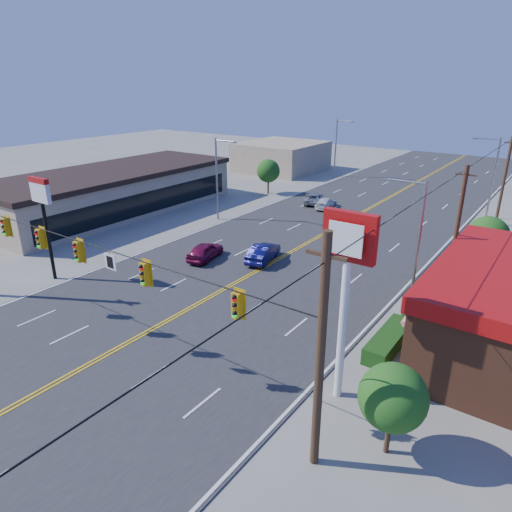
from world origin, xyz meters
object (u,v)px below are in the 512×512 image
Objects in this scene: kfc_pylon at (347,271)px; car_white at (326,204)px; car_blue at (263,253)px; car_silver at (314,199)px; signal_span at (94,267)px; pizza_hut_sign at (43,208)px; car_magenta at (205,252)px.

kfc_pylon reaches higher than car_white.
car_blue is 18.42m from car_silver.
signal_span is 11.60m from pizza_hut_sign.
car_white is (0.72, 18.92, -0.09)m from car_magenta.
kfc_pylon reaches higher than car_magenta.
car_silver is (-5.92, 32.92, -4.30)m from signal_span.
car_magenta is (-15.72, 8.95, -5.39)m from kfc_pylon.
car_white is 2.29m from car_silver.
signal_span is at bearing 76.19° from car_silver.
signal_span is at bearing 87.74° from car_white.
car_blue reaches higher than car_silver.
signal_span is 6.30× the size of car_white.
kfc_pylon is at bearing 123.44° from car_blue.
car_silver is at bearing 100.20° from signal_span.
kfc_pylon is (11.12, 4.00, 1.16)m from signal_span.
pizza_hut_sign is 15.83m from car_blue.
signal_span is 5.73× the size of car_silver.
car_magenta is 4.53m from car_blue.
pizza_hut_sign is 29.11m from car_white.
car_magenta reaches higher than car_silver.
kfc_pylon is at bearing 138.57° from car_magenta.
signal_span is 3.55× the size of pizza_hut_sign.
kfc_pylon is 2.22× the size of car_magenta.
car_white is at bearing -92.17° from car_blue.
car_silver is (-5.21, 17.66, -0.09)m from car_blue.
car_blue is (-11.83, 11.26, -5.37)m from kfc_pylon.
car_white is 0.91× the size of car_silver.
car_magenta is 0.90× the size of car_silver.
pizza_hut_sign is 1.79× the size of car_magenta.
car_magenta is 20.01m from car_silver.
kfc_pylon is 2.00× the size of car_silver.
car_white is at bearing 96.94° from signal_span.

